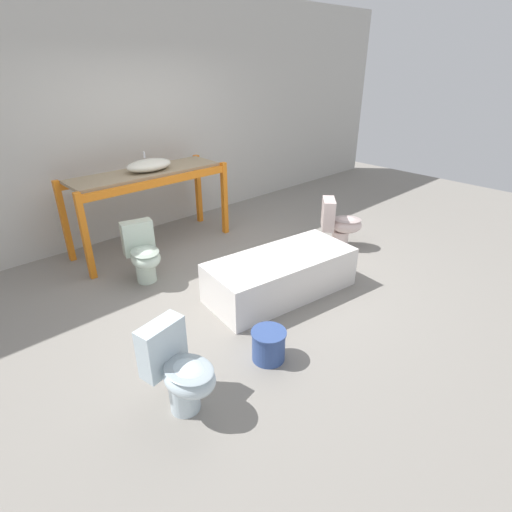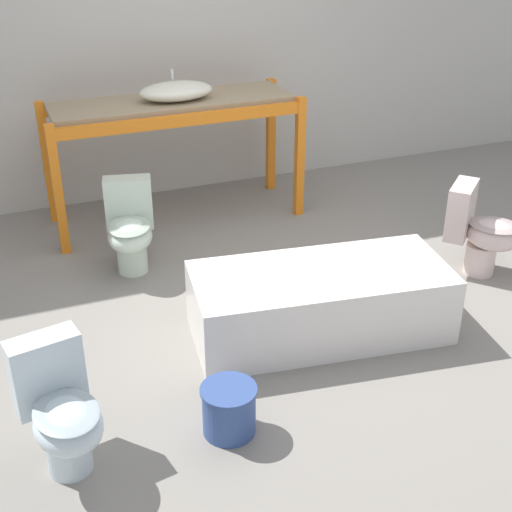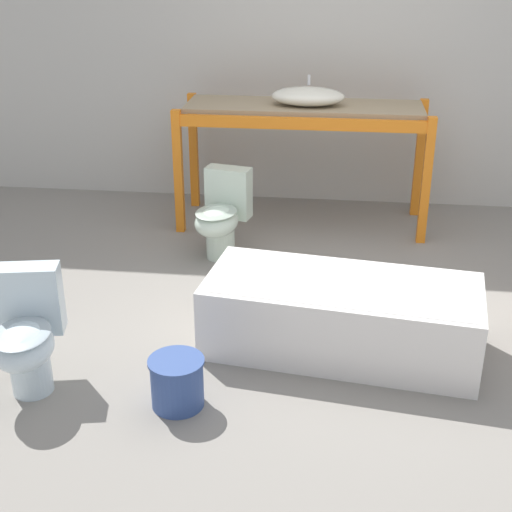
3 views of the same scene
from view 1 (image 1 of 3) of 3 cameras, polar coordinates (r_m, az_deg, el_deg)
name	(u,v)px [view 1 (image 1 of 3)]	position (r m, az deg, el deg)	size (l,w,h in m)	color
ground_plane	(240,277)	(4.73, -2.31, -2.95)	(12.00, 12.00, 0.00)	gray
warehouse_wall_rear	(135,117)	(5.96, -16.94, 18.41)	(10.80, 0.08, 3.20)	beige
shelving_rack	(147,183)	(5.41, -15.26, 10.00)	(2.08, 0.71, 1.04)	orange
sink_basin	(149,165)	(5.33, -15.03, 12.42)	(0.59, 0.34, 0.23)	silver
bathtub_main	(281,272)	(4.30, 3.59, -2.30)	(1.69, 0.91, 0.45)	white
toilet_near	(339,224)	(5.46, 11.84, 4.56)	(0.60, 0.62, 0.67)	silver
toilet_far	(180,370)	(2.98, -10.86, -15.77)	(0.43, 0.59, 0.67)	silver
toilet_extra	(143,253)	(4.68, -15.82, 0.37)	(0.44, 0.59, 0.67)	silver
bucket_white	(269,344)	(3.45, 1.81, -12.52)	(0.30, 0.30, 0.28)	#334C8C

